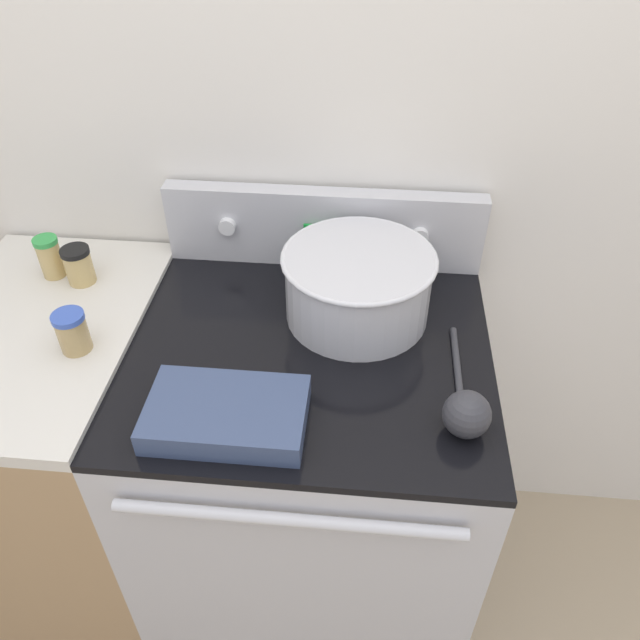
# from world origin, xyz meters

# --- Properties ---
(kitchen_wall) EXTENTS (8.00, 0.05, 2.50)m
(kitchen_wall) POSITION_xyz_m (0.00, 0.73, 1.25)
(kitchen_wall) COLOR silver
(kitchen_wall) RESTS_ON ground_plane
(stove_range) EXTENTS (0.76, 0.73, 0.93)m
(stove_range) POSITION_xyz_m (0.00, 0.35, 0.47)
(stove_range) COLOR #BCBCC1
(stove_range) RESTS_ON ground_plane
(control_panel) EXTENTS (0.76, 0.07, 0.19)m
(control_panel) POSITION_xyz_m (0.00, 0.67, 1.03)
(control_panel) COLOR #BCBCC1
(control_panel) RESTS_ON stove_range
(side_counter) EXTENTS (0.46, 0.70, 0.94)m
(side_counter) POSITION_xyz_m (-0.61, 0.35, 0.47)
(side_counter) COLOR tan
(side_counter) RESTS_ON ground_plane
(mixing_bowl) EXTENTS (0.33, 0.33, 0.16)m
(mixing_bowl) POSITION_xyz_m (0.09, 0.46, 1.02)
(mixing_bowl) COLOR silver
(mixing_bowl) RESTS_ON stove_range
(casserole_dish) EXTENTS (0.29, 0.18, 0.05)m
(casserole_dish) POSITION_xyz_m (-0.13, 0.12, 0.96)
(casserole_dish) COLOR #38476B
(casserole_dish) RESTS_ON stove_range
(ladle) EXTENTS (0.09, 0.32, 0.09)m
(ladle) POSITION_xyz_m (0.30, 0.16, 0.97)
(ladle) COLOR #333338
(ladle) RESTS_ON stove_range
(spice_jar_blue_cap) EXTENTS (0.07, 0.07, 0.09)m
(spice_jar_blue_cap) POSITION_xyz_m (-0.48, 0.28, 0.99)
(spice_jar_blue_cap) COLOR tan
(spice_jar_blue_cap) RESTS_ON side_counter
(spice_jar_black_cap) EXTENTS (0.07, 0.07, 0.09)m
(spice_jar_black_cap) POSITION_xyz_m (-0.56, 0.51, 0.99)
(spice_jar_black_cap) COLOR tan
(spice_jar_black_cap) RESTS_ON side_counter
(spice_jar_green_cap) EXTENTS (0.06, 0.06, 0.10)m
(spice_jar_green_cap) POSITION_xyz_m (-0.63, 0.53, 0.99)
(spice_jar_green_cap) COLOR tan
(spice_jar_green_cap) RESTS_ON side_counter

